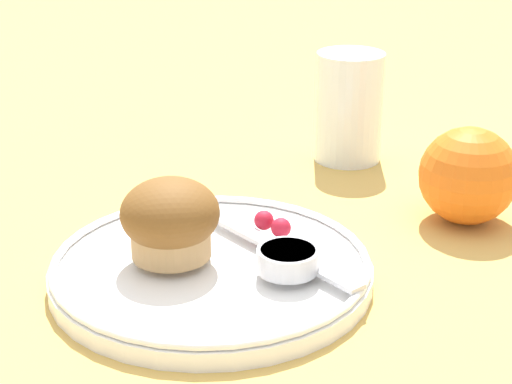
% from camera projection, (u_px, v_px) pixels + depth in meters
% --- Properties ---
extents(ground_plane, '(3.00, 3.00, 0.00)m').
position_uv_depth(ground_plane, '(223.00, 269.00, 0.68)').
color(ground_plane, tan).
extents(plate, '(0.25, 0.25, 0.02)m').
position_uv_depth(plate, '(211.00, 269.00, 0.65)').
color(plate, white).
rests_on(plate, ground_plane).
extents(muffin, '(0.08, 0.08, 0.06)m').
position_uv_depth(muffin, '(170.00, 220.00, 0.64)').
color(muffin, tan).
rests_on(muffin, plate).
extents(cream_ramekin, '(0.05, 0.05, 0.02)m').
position_uv_depth(cream_ramekin, '(288.00, 259.00, 0.63)').
color(cream_ramekin, silver).
rests_on(cream_ramekin, plate).
extents(berry_pair, '(0.03, 0.02, 0.02)m').
position_uv_depth(berry_pair, '(274.00, 225.00, 0.69)').
color(berry_pair, '#B7192D').
rests_on(berry_pair, plate).
extents(butter_knife, '(0.19, 0.02, 0.00)m').
position_uv_depth(butter_knife, '(272.00, 244.00, 0.67)').
color(butter_knife, silver).
rests_on(butter_knife, plate).
extents(orange_fruit, '(0.09, 0.09, 0.09)m').
position_uv_depth(orange_fruit, '(468.00, 176.00, 0.74)').
color(orange_fruit, orange).
rests_on(orange_fruit, ground_plane).
extents(juice_glass, '(0.07, 0.07, 0.11)m').
position_uv_depth(juice_glass, '(349.00, 107.00, 0.88)').
color(juice_glass, silver).
rests_on(juice_glass, ground_plane).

